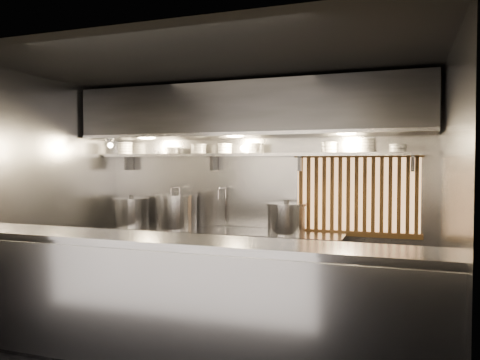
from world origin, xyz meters
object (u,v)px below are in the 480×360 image
Objects in this scene: stock_pot_left at (131,211)px; stock_pot_mid at (176,211)px; heat_lamp at (109,141)px; pendant_bulb at (244,148)px; stock_pot_right at (286,218)px.

stock_pot_mid reaches higher than stock_pot_left.
heat_lamp is 1.83m from pendant_bulb.
stock_pot_left is 1.12× the size of stock_pot_right.
stock_pot_left is 2.24m from stock_pot_right.
heat_lamp reaches higher than stock_pot_left.
stock_pot_mid is (-0.92, -0.12, -0.83)m from pendant_bulb.
heat_lamp is at bearing -174.32° from stock_pot_right.
pendant_bulb is at bearing 2.12° from stock_pot_left.
heat_lamp is 1.03m from stock_pot_left.
stock_pot_left is at bearing 62.85° from heat_lamp.
stock_pot_left reaches higher than stock_pot_right.
pendant_bulb reaches higher than stock_pot_mid.
heat_lamp is at bearing -117.15° from stock_pot_left.
stock_pot_right is at bearing -1.29° from stock_pot_left.
heat_lamp is 2.59m from stock_pot_right.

